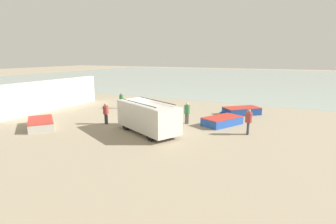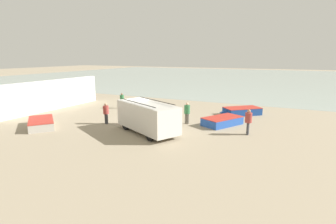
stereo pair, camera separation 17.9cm
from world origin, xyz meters
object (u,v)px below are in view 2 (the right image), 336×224
Objects in this scene: fishing_rowboat_0 at (241,111)px; fisherman_2 at (122,99)px; fisherman_3 at (248,120)px; parked_van at (147,117)px; fishing_rowboat_2 at (223,121)px; fisherman_0 at (106,112)px; fishing_rowboat_1 at (41,123)px; fisherman_1 at (187,111)px.

fisherman_2 is (-11.76, -2.28, 0.62)m from fishing_rowboat_0.
fishing_rowboat_0 is at bearing 103.12° from fisherman_3.
parked_van is 9.51m from fisherman_2.
fisherman_0 reaches higher than fishing_rowboat_2.
fisherman_3 is at bearing -131.03° from parked_van.
parked_van is 3.55× the size of fisherman_2.
fisherman_2 is at bearing -60.04° from fishing_rowboat_1.
fishing_rowboat_2 is at bearing -106.68° from parked_van.
fishing_rowboat_2 is at bearing -76.31° from fisherman_1.
fisherman_0 is (-8.56, -3.82, 0.69)m from fishing_rowboat_2.
fisherman_3 is (14.73, 4.83, 0.76)m from fishing_rowboat_1.
fishing_rowboat_0 is 0.95× the size of fishing_rowboat_2.
fisherman_1 reaches higher than fishing_rowboat_0.
parked_van is at bearing -126.39° from fishing_rowboat_1.
fisherman_1 reaches higher than fishing_rowboat_1.
parked_van is at bearing 90.52° from fisherman_0.
fisherman_0 is at bearing -171.47° from fisherman_3.
fisherman_2 is at bearing -16.77° from parked_van.
fishing_rowboat_0 is 2.08× the size of fisherman_3.
fisherman_2 is 13.96m from fisherman_3.
fishing_rowboat_0 is 12.25m from fisherman_0.
fisherman_0 is 6.50m from fisherman_1.
fishing_rowboat_1 is 1.01× the size of fishing_rowboat_2.
fisherman_3 is at bearing 110.23° from fisherman_0.
parked_van is 3.90m from fisherman_1.
fisherman_1 is at bearing 138.40° from fishing_rowboat_2.
fishing_rowboat_1 is at bearing -163.42° from fisherman_3.
fisherman_2 is at bearing -145.67° from fisherman_0.
fishing_rowboat_2 is 2.98m from fisherman_1.
fishing_rowboat_2 is at bearing -113.15° from fishing_rowboat_1.
fisherman_0 is at bearing 142.36° from fishing_rowboat_2.
fishing_rowboat_1 is (-13.09, -11.05, -0.02)m from fishing_rowboat_0.
fisherman_2 is (-2.63, 5.86, -0.06)m from fisherman_0.
parked_van reaches higher than fishing_rowboat_1.
fishing_rowboat_2 is (12.53, 6.73, 0.01)m from fishing_rowboat_1.
fisherman_3 is at bearing -102.54° from fishing_rowboat_2.
fishing_rowboat_1 is 2.27× the size of fisherman_1.
fisherman_0 is (-9.13, -8.14, 0.68)m from fishing_rowboat_0.
parked_van is 1.43× the size of fishing_rowboat_1.
fisherman_2 is at bearing 63.93° from fisherman_1.
fisherman_0 is 0.97× the size of fisherman_1.
fishing_rowboat_0 is 0.94× the size of fishing_rowboat_1.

